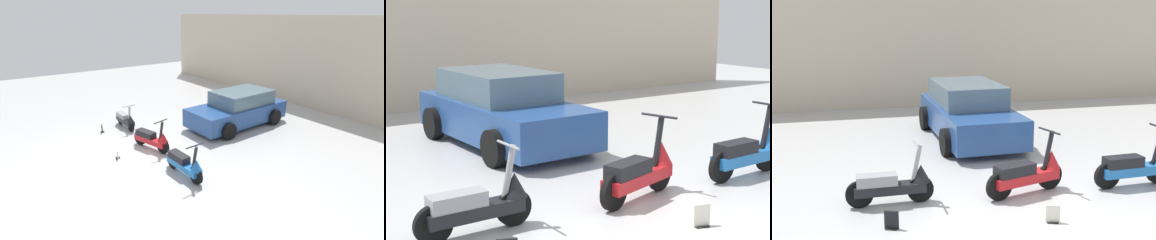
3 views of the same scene
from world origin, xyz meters
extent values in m
plane|color=#B2B2B2|center=(0.00, 0.00, 0.00)|extent=(28.00, 28.00, 0.00)
cube|color=beige|center=(0.00, 8.83, 1.94)|extent=(19.60, 0.12, 3.88)
cylinder|color=black|center=(-1.60, 1.19, 0.21)|extent=(0.42, 0.08, 0.42)
cylinder|color=black|center=(-2.53, 1.18, 0.21)|extent=(0.42, 0.08, 0.42)
cube|color=black|center=(-2.07, 1.19, 0.26)|extent=(1.10, 0.27, 0.15)
cube|color=gray|center=(-2.26, 1.19, 0.42)|extent=(0.62, 0.25, 0.16)
cylinder|color=gray|center=(-1.65, 1.19, 0.63)|extent=(0.19, 0.07, 0.59)
cylinder|color=gray|center=(-1.65, 1.19, 0.93)|extent=(0.04, 0.49, 0.03)
cone|color=black|center=(-1.58, 1.19, 0.47)|extent=(0.28, 0.28, 0.27)
cylinder|color=black|center=(0.59, 1.23, 0.23)|extent=(0.46, 0.20, 0.46)
cylinder|color=black|center=(-0.38, 0.96, 0.23)|extent=(0.46, 0.20, 0.46)
cube|color=#B2191E|center=(0.10, 1.09, 0.28)|extent=(1.22, 0.59, 0.16)
cube|color=black|center=(-0.10, 1.03, 0.45)|extent=(0.71, 0.44, 0.18)
cylinder|color=black|center=(0.54, 1.22, 0.69)|extent=(0.22, 0.13, 0.65)
cylinder|color=black|center=(0.54, 1.22, 1.01)|extent=(0.17, 0.52, 0.03)
cone|color=#B2191E|center=(0.61, 1.24, 0.51)|extent=(0.38, 0.38, 0.30)
cylinder|color=black|center=(2.52, 1.04, 0.23)|extent=(0.46, 0.10, 0.45)
cylinder|color=black|center=(1.52, 1.00, 0.23)|extent=(0.46, 0.10, 0.45)
cube|color=#1E66B2|center=(2.02, 1.02, 0.28)|extent=(1.19, 0.32, 0.16)
cube|color=black|center=(1.81, 1.01, 0.45)|extent=(0.67, 0.29, 0.18)
cylinder|color=black|center=(2.47, 1.04, 0.68)|extent=(0.21, 0.09, 0.64)
cylinder|color=black|center=(2.47, 1.04, 1.00)|extent=(0.05, 0.53, 0.03)
cone|color=#1E66B2|center=(2.54, 1.04, 0.51)|extent=(0.32, 0.32, 0.30)
cube|color=navy|center=(0.08, 4.68, 0.47)|extent=(1.69, 3.84, 0.63)
cube|color=slate|center=(0.08, 4.91, 1.04)|extent=(1.45, 2.16, 0.50)
cylinder|color=black|center=(0.94, 3.53, 0.29)|extent=(0.22, 0.58, 0.58)
cylinder|color=black|center=(-0.70, 3.48, 0.29)|extent=(0.22, 0.58, 0.58)
cylinder|color=black|center=(0.87, 5.88, 0.29)|extent=(0.22, 0.58, 0.58)
cylinder|color=black|center=(-0.77, 5.84, 0.29)|extent=(0.22, 0.58, 0.58)
cube|color=black|center=(-2.13, 0.34, 0.01)|extent=(0.19, 0.17, 0.01)
cube|color=black|center=(-2.13, 0.34, 0.13)|extent=(0.20, 0.10, 0.26)
cube|color=black|center=(0.10, 0.00, 0.01)|extent=(0.19, 0.16, 0.01)
cube|color=silver|center=(0.10, 0.00, 0.13)|extent=(0.20, 0.08, 0.26)
camera|label=1|loc=(7.70, -2.76, 3.99)|focal=28.00mm
camera|label=2|loc=(-4.49, -4.33, 2.42)|focal=55.00mm
camera|label=3|loc=(-2.62, -5.83, 2.93)|focal=45.00mm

